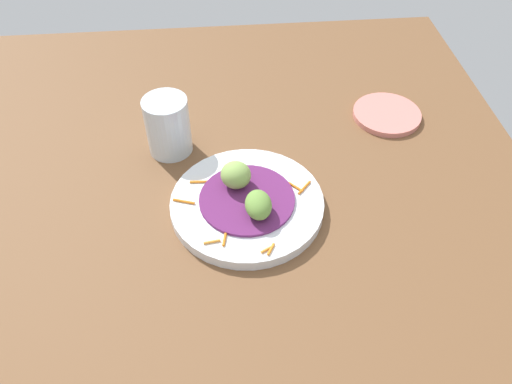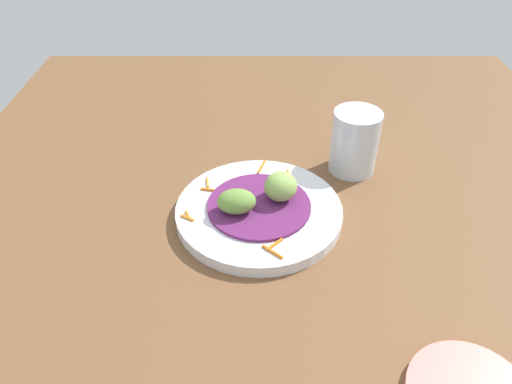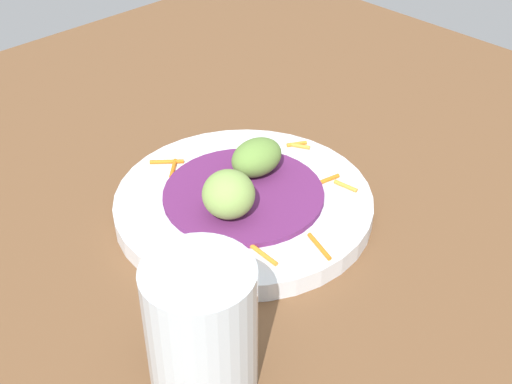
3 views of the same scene
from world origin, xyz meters
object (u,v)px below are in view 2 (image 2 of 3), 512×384
Objects in this scene: main_plate at (259,212)px; guac_scoop_left at (281,186)px; guac_scoop_center at (237,201)px; water_glass at (355,142)px.

guac_scoop_left is (-1.48, 3.13, 3.51)cm from main_plate.
guac_scoop_left is 0.89× the size of guac_scoop_center.
water_glass reaches higher than guac_scoop_center.
guac_scoop_center is at bearing -64.73° from guac_scoop_left.
guac_scoop_center is (1.48, -3.13, 3.12)cm from main_plate.
main_plate is 4.42× the size of guac_scoop_center.
guac_scoop_center is (2.95, -6.26, -0.39)cm from guac_scoop_left.
guac_scoop_left reaches higher than guac_scoop_center.
guac_scoop_center is at bearing -64.73° from main_plate.
guac_scoop_center reaches higher than main_plate.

